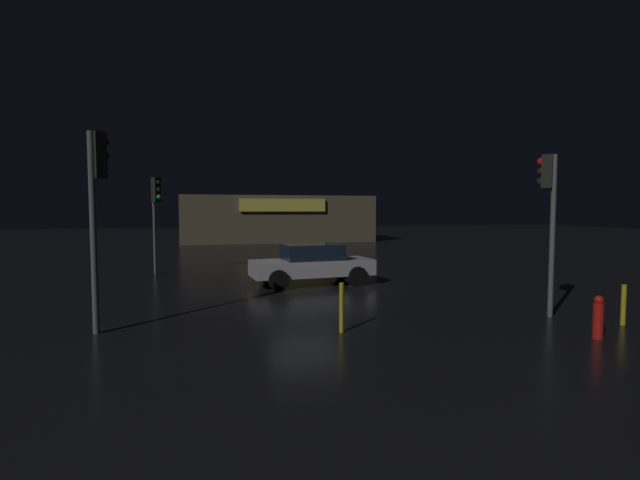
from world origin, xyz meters
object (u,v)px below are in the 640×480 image
Objects in this scene: traffic_signal_main at (97,191)px; traffic_signal_opposite at (156,202)px; traffic_signal_cross_left at (549,200)px; fire_hydrant at (598,317)px; car_near at (312,264)px; store_building at (277,219)px.

traffic_signal_opposite is at bearing 87.56° from traffic_signal_main.
traffic_signal_cross_left is 3.32m from fire_hydrant.
traffic_signal_cross_left is at bearing 78.32° from fire_hydrant.
store_building is at bearing 83.69° from car_near.
car_near is (5.81, -4.48, -2.34)m from traffic_signal_opposite.
car_near is (-2.71, -24.54, -1.22)m from store_building.
store_building is 33.23m from fire_hydrant.
traffic_signal_cross_left is (10.90, -1.18, -0.16)m from traffic_signal_main.
fire_hydrant is (10.48, -3.25, -2.72)m from traffic_signal_main.
store_building is 3.67× the size of traffic_signal_main.
car_near is 9.62m from fire_hydrant.
car_near is at bearing 116.20° from fire_hydrant.
car_near is at bearing -37.64° from traffic_signal_opposite.
traffic_signal_opposite is at bearing 133.51° from traffic_signal_cross_left.
traffic_signal_opposite is 0.99× the size of traffic_signal_cross_left.
traffic_signal_main is at bearing 173.82° from traffic_signal_cross_left.
store_building is at bearing 73.35° from traffic_signal_main.
traffic_signal_main is 0.98× the size of car_near.
traffic_signal_opposite is at bearing 127.50° from fire_hydrant.
traffic_signal_cross_left reaches higher than car_near.
traffic_signal_main is at bearing -92.44° from traffic_signal_opposite.
store_building is 17.52× the size of fire_hydrant.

